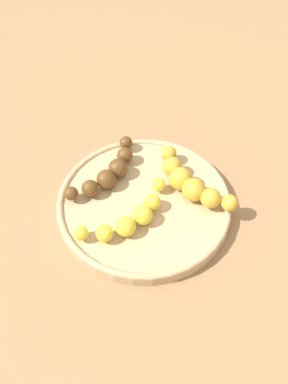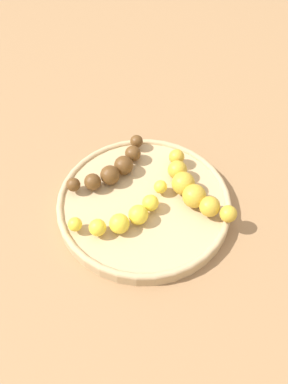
{
  "view_description": "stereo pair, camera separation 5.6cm",
  "coord_description": "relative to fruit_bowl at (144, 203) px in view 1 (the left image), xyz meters",
  "views": [
    {
      "loc": [
        0.22,
        0.28,
        0.48
      ],
      "look_at": [
        0.0,
        0.0,
        0.04
      ],
      "focal_mm": 36.01,
      "sensor_mm": 36.0,
      "label": 1
    },
    {
      "loc": [
        0.17,
        0.31,
        0.48
      ],
      "look_at": [
        0.0,
        0.0,
        0.04
      ],
      "focal_mm": 36.01,
      "sensor_mm": 36.0,
      "label": 2
    }
  ],
  "objects": [
    {
      "name": "ground_plane",
      "position": [
        0.0,
        0.0,
        -0.01
      ],
      "size": [
        2.4,
        2.4,
        0.0
      ],
      "primitive_type": "plane",
      "color": "#936D47"
    },
    {
      "name": "fruit_bowl",
      "position": [
        0.0,
        0.0,
        0.0
      ],
      "size": [
        0.26,
        0.26,
        0.02
      ],
      "color": "tan",
      "rests_on": "ground_plane"
    },
    {
      "name": "banana_overripe",
      "position": [
        0.02,
        -0.07,
        0.02
      ],
      "size": [
        0.15,
        0.07,
        0.03
      ],
      "rotation": [
        0.0,
        0.0,
        1.84
      ],
      "color": "#593819",
      "rests_on": "fruit_bowl"
    },
    {
      "name": "banana_yellow",
      "position": [
        0.04,
        0.02,
        0.02
      ],
      "size": [
        0.16,
        0.05,
        0.03
      ],
      "rotation": [
        0.0,
        0.0,
        1.58
      ],
      "color": "yellow",
      "rests_on": "fruit_bowl"
    },
    {
      "name": "banana_spotted",
      "position": [
        -0.07,
        0.03,
        0.02
      ],
      "size": [
        0.05,
        0.15,
        0.04
      ],
      "rotation": [
        0.0,
        0.0,
        0.03
      ],
      "color": "gold",
      "rests_on": "fruit_bowl"
    }
  ]
}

